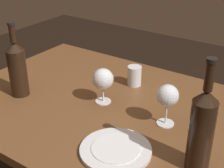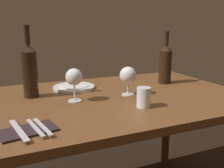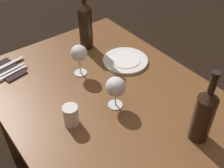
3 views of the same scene
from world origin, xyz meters
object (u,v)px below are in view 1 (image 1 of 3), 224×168
wine_glass_right (168,96)px  wine_bottle_second (202,129)px  wine_glass_left (103,80)px  dinner_plate (116,150)px  wine_bottle (17,68)px  water_tumbler (134,76)px

wine_glass_right → wine_bottle_second: 0.24m
wine_glass_left → dinner_plate: (0.23, -0.24, -0.10)m
wine_glass_left → wine_bottle_second: wine_bottle_second is taller
wine_bottle_second → dinner_plate: size_ratio=1.52×
wine_glass_left → dinner_plate: size_ratio=0.63×
wine_bottle_second → dinner_plate: 0.29m
wine_glass_left → wine_bottle: bearing=-156.1°
wine_glass_right → wine_bottle_second: bearing=-41.1°
wine_bottle_second → wine_glass_left: bearing=161.0°
water_tumbler → dinner_plate: water_tumbler is taller
wine_glass_right → wine_bottle: 0.64m
wine_bottle_second → dinner_plate: bearing=-161.6°
wine_glass_left → water_tumbler: wine_glass_left is taller
wine_glass_left → dinner_plate: 0.35m
wine_glass_left → wine_bottle_second: (0.47, -0.16, 0.04)m
wine_glass_left → wine_bottle: size_ratio=0.47×
wine_glass_right → water_tumbler: 0.34m
wine_glass_right → dinner_plate: wine_glass_right is taller
wine_bottle → wine_glass_left: bearing=23.9°
wine_glass_left → water_tumbler: bearing=82.8°
wine_bottle_second → water_tumbler: 0.59m
water_tumbler → wine_glass_right: bearing=-38.8°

